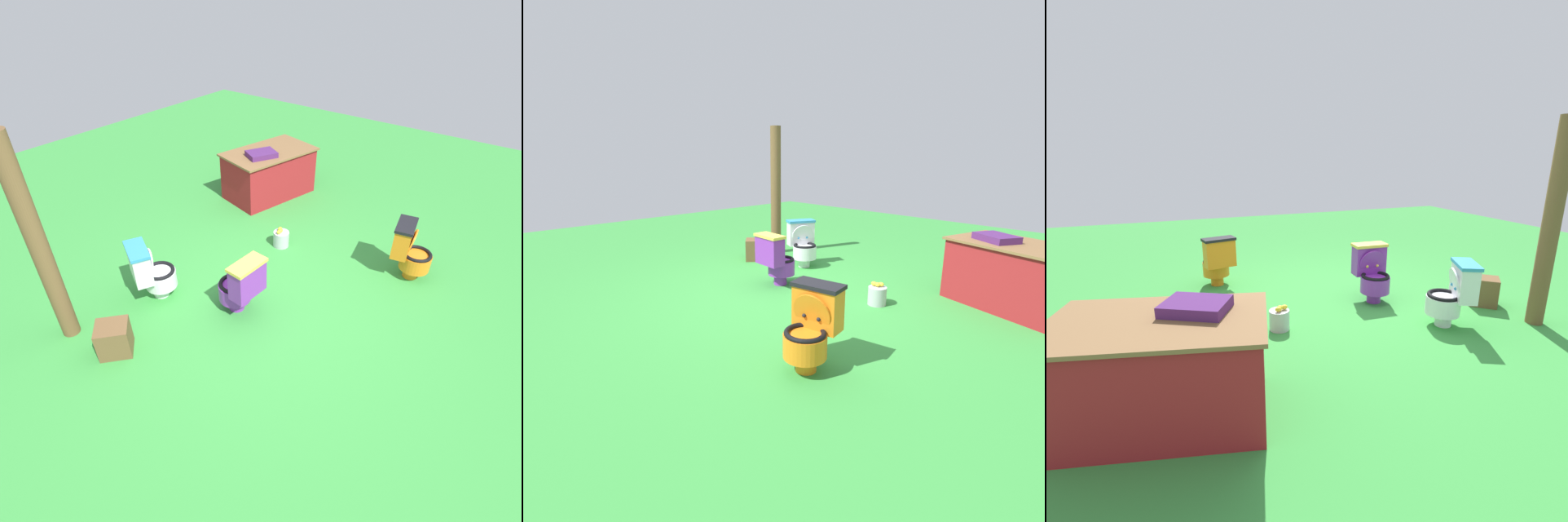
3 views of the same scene
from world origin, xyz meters
TOP-DOWN VIEW (x-y plane):
  - ground at (0.00, 0.00)m, footprint 14.00×14.00m
  - toilet_white at (-0.82, 1.18)m, footprint 0.62×0.58m
  - toilet_purple at (-0.39, 0.21)m, footprint 0.45×0.52m
  - toilet_orange at (1.39, -1.03)m, footprint 0.49×0.56m
  - vendor_table at (2.13, 1.68)m, footprint 1.62×1.18m
  - wooden_post at (-1.76, 1.46)m, footprint 0.18×0.18m
  - small_crate at (-1.62, 0.84)m, footprint 0.43×0.43m
  - lemon_bucket at (0.98, 0.61)m, footprint 0.22×0.22m

SIDE VIEW (x-z plane):
  - ground at x=0.00m, z-range 0.00..0.00m
  - lemon_bucket at x=0.98m, z-range -0.02..0.26m
  - small_crate at x=-1.62m, z-range 0.00..0.35m
  - toilet_white at x=-0.82m, z-range 0.01..0.74m
  - toilet_purple at x=-0.39m, z-range 0.01..0.74m
  - toilet_orange at x=1.39m, z-range 0.01..0.74m
  - vendor_table at x=2.13m, z-range -0.03..0.82m
  - wooden_post at x=-1.76m, z-range 0.00..2.20m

